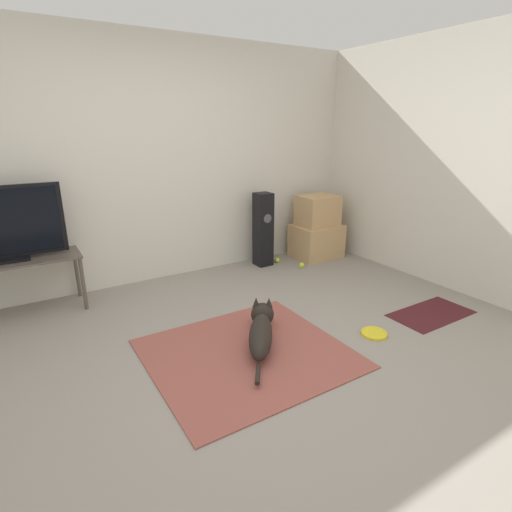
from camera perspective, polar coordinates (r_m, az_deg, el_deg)
The scene contains 14 objects.
ground_plane at distance 2.98m, azimuth -1.09°, elevation -15.66°, with size 12.00×12.00×0.00m, color gray.
wall_back at distance 4.43m, azimuth -15.59°, elevation 12.57°, with size 8.00×0.06×2.55m.
wall_right at distance 4.43m, azimuth 29.72°, elevation 10.88°, with size 0.06×8.00×2.55m.
area_rug at distance 3.13m, azimuth -1.23°, elevation -13.75°, with size 1.44×1.33×0.01m.
dog at distance 3.22m, azimuth 0.73°, elevation -10.47°, with size 0.62×0.84×0.26m.
frisbee at distance 3.52m, azimuth 16.51°, elevation -10.55°, with size 0.22×0.22×0.03m.
cardboard_box_lower at distance 5.29m, azimuth 8.61°, elevation 2.13°, with size 0.60×0.47×0.43m.
cardboard_box_upper at distance 5.20m, azimuth 8.80°, elevation 6.45°, with size 0.49×0.38×0.38m.
floor_speaker at distance 4.86m, azimuth 1.02°, elevation 3.78°, with size 0.19×0.20×0.90m.
tv_stand at distance 4.13m, azimuth -31.79°, elevation -1.49°, with size 1.17×0.42×0.53m.
tv at distance 4.04m, azimuth -32.70°, elevation 3.71°, with size 1.00×0.20×0.66m.
tennis_ball_by_boxes at distance 4.90m, azimuth 6.54°, elevation -1.32°, with size 0.07×0.07×0.07m.
tennis_ball_near_speaker at distance 5.06m, azimuth 3.02°, elevation -0.58°, with size 0.07×0.07×0.07m.
door_mat at distance 4.06m, azimuth 23.75°, elevation -7.54°, with size 0.79×0.42×0.01m.
Camera 1 is at (-1.26, -2.13, 1.66)m, focal length 28.00 mm.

